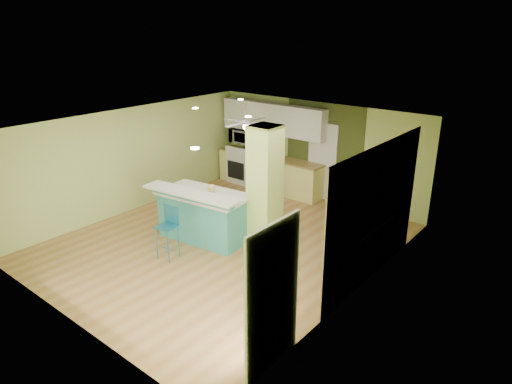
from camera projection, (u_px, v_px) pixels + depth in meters
floor at (226, 242)px, 9.63m from camera, size 6.00×7.00×0.01m
ceiling at (223, 125)px, 8.75m from camera, size 6.00×7.00×0.01m
wall_back at (317, 151)px, 11.74m from camera, size 6.00×0.01×2.50m
wall_front at (61, 249)px, 6.64m from camera, size 6.00×0.01×2.50m
wall_left at (133, 160)px, 10.96m from camera, size 0.01×7.00×2.50m
wall_right at (360, 225)px, 7.41m from camera, size 0.01×7.00×2.50m
wood_panel at (375, 214)px, 7.86m from camera, size 0.02×3.40×2.50m
olive_accent at (323, 152)px, 11.61m from camera, size 2.20×0.02×2.50m
interior_door at (322, 162)px, 11.67m from camera, size 0.82×0.05×2.00m
french_door at (273, 297)px, 5.83m from camera, size 0.04×1.08×2.10m
column at (265, 187)px, 9.17m from camera, size 0.55×0.55×2.50m
kitchen_run at (269, 172)px, 12.56m from camera, size 3.25×0.63×0.94m
stove at (243, 166)px, 13.11m from camera, size 0.76×0.66×1.08m
upper_cabinets at (273, 118)px, 12.13m from camera, size 3.20×0.34×0.80m
microwave at (243, 136)px, 12.81m from camera, size 0.70×0.48×0.39m
ceiling_fan at (246, 123)px, 11.00m from camera, size 1.41×1.41×0.61m
pendant_lamp at (364, 173)px, 7.95m from camera, size 0.14×0.14×0.69m
wall_decor at (381, 194)px, 7.91m from camera, size 0.03×0.90×0.70m
peninsula at (204, 215)px, 9.62m from camera, size 2.23×1.40×1.17m
bar_stool at (169, 224)px, 8.77m from camera, size 0.39×0.39×1.07m
side_counter at (360, 246)px, 8.41m from camera, size 0.64×1.50×0.97m
fruit_bowl at (279, 157)px, 12.19m from camera, size 0.27×0.27×0.07m
canister at (211, 189)px, 9.47m from camera, size 0.15×0.15×0.16m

